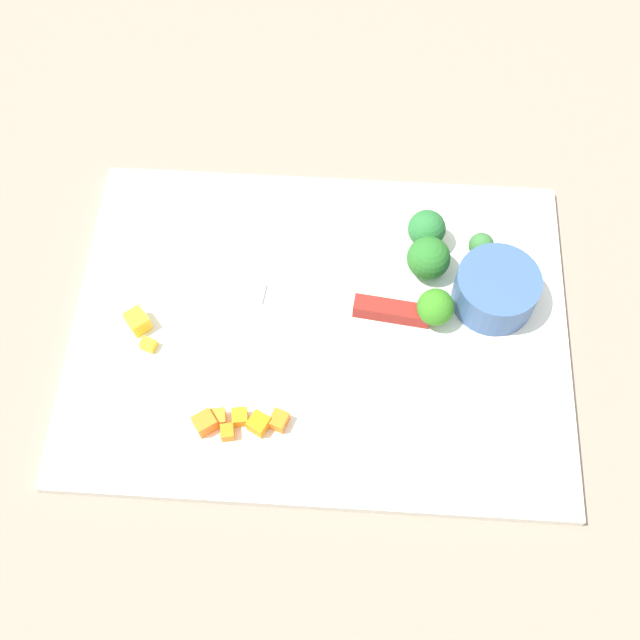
{
  "coord_description": "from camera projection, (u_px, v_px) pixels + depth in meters",
  "views": [
    {
      "loc": [
        -0.02,
        0.34,
        0.68
      ],
      "look_at": [
        0.0,
        0.0,
        0.02
      ],
      "focal_mm": 43.54,
      "sensor_mm": 36.0,
      "label": 1
    }
  ],
  "objects": [
    {
      "name": "ground_plane",
      "position": [
        320.0,
        330.0,
        0.76
      ],
      "size": [
        4.0,
        4.0,
        0.0
      ],
      "primitive_type": "plane",
      "color": "gray"
    },
    {
      "name": "cutting_board",
      "position": [
        320.0,
        327.0,
        0.76
      ],
      "size": [
        0.48,
        0.35,
        0.01
      ],
      "primitive_type": "cube",
      "color": "white",
      "rests_on": "ground_plane"
    },
    {
      "name": "prep_bowl",
      "position": [
        496.0,
        290.0,
        0.75
      ],
      "size": [
        0.08,
        0.08,
        0.04
      ],
      "primitive_type": "cylinder",
      "color": "#365486",
      "rests_on": "cutting_board"
    },
    {
      "name": "chef_knife",
      "position": [
        317.0,
        300.0,
        0.76
      ],
      "size": [
        0.34,
        0.06,
        0.02
      ],
      "rotation": [
        0.0,
        0.0,
        6.16
      ],
      "color": "silver",
      "rests_on": "cutting_board"
    },
    {
      "name": "carrot_dice_0",
      "position": [
        259.0,
        424.0,
        0.7
      ],
      "size": [
        0.02,
        0.02,
        0.02
      ],
      "primitive_type": "cube",
      "rotation": [
        0.0,
        0.0,
        1.07
      ],
      "color": "orange",
      "rests_on": "cutting_board"
    },
    {
      "name": "carrot_dice_1",
      "position": [
        205.0,
        423.0,
        0.7
      ],
      "size": [
        0.02,
        0.02,
        0.02
      ],
      "primitive_type": "cube",
      "rotation": [
        0.0,
        0.0,
        2.19
      ],
      "color": "orange",
      "rests_on": "cutting_board"
    },
    {
      "name": "carrot_dice_2",
      "position": [
        218.0,
        418.0,
        0.7
      ],
      "size": [
        0.02,
        0.02,
        0.01
      ],
      "primitive_type": "cube",
      "rotation": [
        0.0,
        0.0,
        1.74
      ],
      "color": "orange",
      "rests_on": "cutting_board"
    },
    {
      "name": "carrot_dice_3",
      "position": [
        279.0,
        421.0,
        0.7
      ],
      "size": [
        0.02,
        0.02,
        0.01
      ],
      "primitive_type": "cube",
      "rotation": [
        0.0,
        0.0,
        1.21
      ],
      "color": "orange",
      "rests_on": "cutting_board"
    },
    {
      "name": "carrot_dice_4",
      "position": [
        240.0,
        417.0,
        0.7
      ],
      "size": [
        0.02,
        0.02,
        0.01
      ],
      "primitive_type": "cube",
      "rotation": [
        0.0,
        0.0,
        0.15
      ],
      "color": "orange",
      "rests_on": "cutting_board"
    },
    {
      "name": "carrot_dice_5",
      "position": [
        227.0,
        432.0,
        0.7
      ],
      "size": [
        0.01,
        0.02,
        0.01
      ],
      "primitive_type": "cube",
      "rotation": [
        0.0,
        0.0,
        0.19
      ],
      "color": "orange",
      "rests_on": "cutting_board"
    },
    {
      "name": "pepper_dice_0",
      "position": [
        148.0,
        345.0,
        0.74
      ],
      "size": [
        0.02,
        0.01,
        0.01
      ],
      "primitive_type": "cube",
      "rotation": [
        0.0,
        0.0,
        1.24
      ],
      "color": "yellow",
      "rests_on": "cutting_board"
    },
    {
      "name": "pepper_dice_1",
      "position": [
        138.0,
        321.0,
        0.74
      ],
      "size": [
        0.03,
        0.03,
        0.02
      ],
      "primitive_type": "cube",
      "rotation": [
        0.0,
        0.0,
        0.7
      ],
      "color": "yellow",
      "rests_on": "cutting_board"
    },
    {
      "name": "broccoli_floret_0",
      "position": [
        427.0,
        229.0,
        0.77
      ],
      "size": [
        0.04,
        0.04,
        0.04
      ],
      "color": "#81B165",
      "rests_on": "cutting_board"
    },
    {
      "name": "broccoli_floret_1",
      "position": [
        428.0,
        258.0,
        0.76
      ],
      "size": [
        0.04,
        0.04,
        0.04
      ],
      "color": "#93B76C",
      "rests_on": "cutting_board"
    },
    {
      "name": "broccoli_floret_2",
      "position": [
        481.0,
        246.0,
        0.77
      ],
      "size": [
        0.03,
        0.03,
        0.03
      ],
      "color": "#85C06C",
      "rests_on": "cutting_board"
    },
    {
      "name": "broccoli_floret_3",
      "position": [
        435.0,
        307.0,
        0.73
      ],
      "size": [
        0.04,
        0.04,
        0.04
      ],
      "color": "#8AAB66",
      "rests_on": "cutting_board"
    }
  ]
}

